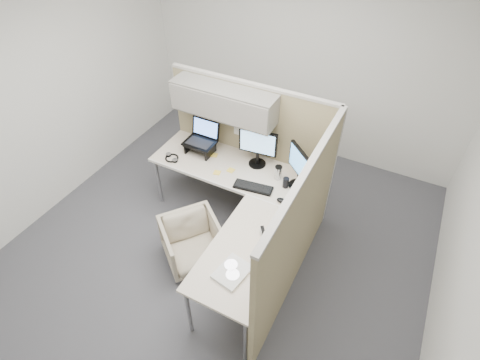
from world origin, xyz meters
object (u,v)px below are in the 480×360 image
at_px(monitor_left, 258,145).
at_px(keyboard, 253,187).
at_px(desk, 237,199).
at_px(office_chair, 192,240).

xyz_separation_m(monitor_left, keyboard, (0.14, -0.39, -0.26)).
bearing_deg(desk, office_chair, -125.20).
xyz_separation_m(desk, keyboard, (0.10, 0.19, 0.05)).
height_order(office_chair, keyboard, keyboard).
distance_m(office_chair, keyboard, 0.88).
height_order(desk, keyboard, keyboard).
distance_m(desk, monitor_left, 0.66).
xyz_separation_m(desk, monitor_left, (-0.04, 0.58, 0.32)).
bearing_deg(monitor_left, desk, -92.66).
bearing_deg(monitor_left, office_chair, -111.45).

